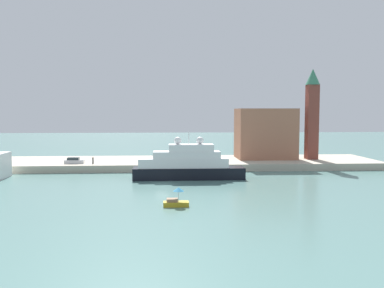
{
  "coord_description": "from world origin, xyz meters",
  "views": [
    {
      "loc": [
        0.96,
        -79.41,
        14.15
      ],
      "look_at": [
        6.23,
        6.0,
        7.42
      ],
      "focal_mm": 38.44,
      "sensor_mm": 36.0,
      "label": 1
    }
  ],
  "objects_px": {
    "person_figure": "(93,160)",
    "mooring_bollard": "(186,163)",
    "bell_tower": "(312,110)",
    "harbor_building": "(265,133)",
    "parked_car": "(74,161)",
    "small_motorboat": "(176,200)",
    "large_yacht": "(187,165)"
  },
  "relations": [
    {
      "from": "person_figure",
      "to": "mooring_bollard",
      "type": "bearing_deg",
      "value": -6.55
    },
    {
      "from": "bell_tower",
      "to": "mooring_bollard",
      "type": "xyz_separation_m",
      "value": [
        -33.38,
        -9.0,
        -12.45
      ]
    },
    {
      "from": "harbor_building",
      "to": "bell_tower",
      "type": "relative_size",
      "value": 0.64
    },
    {
      "from": "bell_tower",
      "to": "parked_car",
      "type": "height_order",
      "value": "bell_tower"
    },
    {
      "from": "parked_car",
      "to": "mooring_bollard",
      "type": "relative_size",
      "value": 5.97
    },
    {
      "from": "bell_tower",
      "to": "mooring_bollard",
      "type": "height_order",
      "value": "bell_tower"
    },
    {
      "from": "harbor_building",
      "to": "parked_car",
      "type": "height_order",
      "value": "harbor_building"
    },
    {
      "from": "harbor_building",
      "to": "mooring_bollard",
      "type": "relative_size",
      "value": 20.05
    },
    {
      "from": "bell_tower",
      "to": "parked_car",
      "type": "bearing_deg",
      "value": -174.6
    },
    {
      "from": "parked_car",
      "to": "person_figure",
      "type": "bearing_deg",
      "value": -8.9
    },
    {
      "from": "mooring_bollard",
      "to": "parked_car",
      "type": "bearing_deg",
      "value": 173.04
    },
    {
      "from": "person_figure",
      "to": "mooring_bollard",
      "type": "xyz_separation_m",
      "value": [
        22.35,
        -2.57,
        -0.4
      ]
    },
    {
      "from": "small_motorboat",
      "to": "parked_car",
      "type": "xyz_separation_m",
      "value": [
        -23.69,
        39.26,
        1.4
      ]
    },
    {
      "from": "large_yacht",
      "to": "person_figure",
      "type": "xyz_separation_m",
      "value": [
        -21.98,
        13.43,
        -0.48
      ]
    },
    {
      "from": "large_yacht",
      "to": "small_motorboat",
      "type": "height_order",
      "value": "large_yacht"
    },
    {
      "from": "small_motorboat",
      "to": "mooring_bollard",
      "type": "bearing_deg",
      "value": 84.76
    },
    {
      "from": "small_motorboat",
      "to": "harbor_building",
      "type": "distance_m",
      "value": 54.16
    },
    {
      "from": "harbor_building",
      "to": "person_figure",
      "type": "height_order",
      "value": "harbor_building"
    },
    {
      "from": "large_yacht",
      "to": "bell_tower",
      "type": "relative_size",
      "value": 0.99
    },
    {
      "from": "harbor_building",
      "to": "bell_tower",
      "type": "xyz_separation_m",
      "value": [
        11.72,
        -2.53,
        6.19
      ]
    },
    {
      "from": "small_motorboat",
      "to": "bell_tower",
      "type": "bearing_deg",
      "value": 50.79
    },
    {
      "from": "large_yacht",
      "to": "person_figure",
      "type": "distance_m",
      "value": 25.76
    },
    {
      "from": "bell_tower",
      "to": "person_figure",
      "type": "bearing_deg",
      "value": -173.42
    },
    {
      "from": "large_yacht",
      "to": "small_motorboat",
      "type": "distance_m",
      "value": 25.36
    },
    {
      "from": "mooring_bollard",
      "to": "large_yacht",
      "type": "bearing_deg",
      "value": -91.96
    },
    {
      "from": "bell_tower",
      "to": "person_figure",
      "type": "height_order",
      "value": "bell_tower"
    },
    {
      "from": "harbor_building",
      "to": "parked_car",
      "type": "relative_size",
      "value": 3.36
    },
    {
      "from": "parked_car",
      "to": "person_figure",
      "type": "height_order",
      "value": "person_figure"
    },
    {
      "from": "mooring_bollard",
      "to": "bell_tower",
      "type": "bearing_deg",
      "value": 15.08
    },
    {
      "from": "large_yacht",
      "to": "harbor_building",
      "type": "xyz_separation_m",
      "value": [
        22.03,
        22.38,
        5.38
      ]
    },
    {
      "from": "harbor_building",
      "to": "person_figure",
      "type": "relative_size",
      "value": 9.05
    },
    {
      "from": "mooring_bollard",
      "to": "small_motorboat",
      "type": "bearing_deg",
      "value": -95.24
    }
  ]
}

